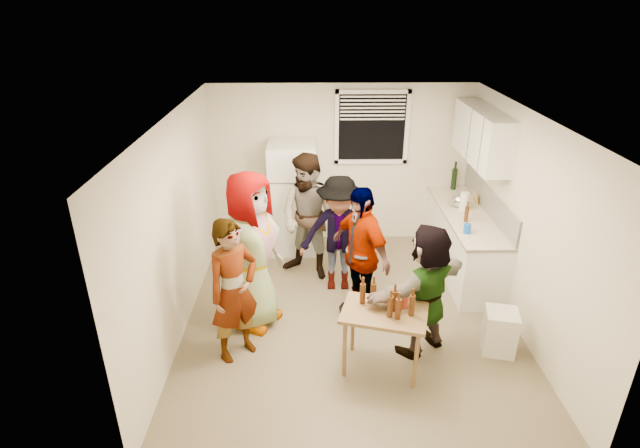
{
  "coord_description": "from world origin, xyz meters",
  "views": [
    {
      "loc": [
        -0.46,
        -5.19,
        3.67
      ],
      "look_at": [
        -0.36,
        0.27,
        1.15
      ],
      "focal_mm": 28.0,
      "sensor_mm": 36.0,
      "label": 1
    }
  ],
  "objects_px": {
    "red_cup": "(403,306)",
    "serving_table": "(381,367)",
    "wine_bottle": "(453,189)",
    "guest_back_left": "(310,274)",
    "blue_cup": "(467,233)",
    "beer_bottle_table": "(397,318)",
    "guest_black": "(358,312)",
    "guest_stripe": "(239,353)",
    "trash_bin": "(500,332)",
    "guest_grey": "(256,321)",
    "kettle": "(459,207)",
    "beer_bottle_counter": "(465,222)",
    "guest_back_right": "(338,286)",
    "guest_orange": "(420,347)",
    "refrigerator": "(293,198)"
  },
  "relations": [
    {
      "from": "guest_grey",
      "to": "blue_cup",
      "type": "bearing_deg",
      "value": -50.14
    },
    {
      "from": "trash_bin",
      "to": "guest_stripe",
      "type": "relative_size",
      "value": 0.31
    },
    {
      "from": "beer_bottle_counter",
      "to": "trash_bin",
      "type": "height_order",
      "value": "beer_bottle_counter"
    },
    {
      "from": "guest_stripe",
      "to": "guest_back_right",
      "type": "xyz_separation_m",
      "value": [
        1.19,
        1.39,
        0.0
      ]
    },
    {
      "from": "kettle",
      "to": "guest_back_left",
      "type": "xyz_separation_m",
      "value": [
        -2.15,
        -0.33,
        -0.9
      ]
    },
    {
      "from": "wine_bottle",
      "to": "blue_cup",
      "type": "relative_size",
      "value": 2.68
    },
    {
      "from": "kettle",
      "to": "trash_bin",
      "type": "height_order",
      "value": "kettle"
    },
    {
      "from": "blue_cup",
      "to": "refrigerator",
      "type": "bearing_deg",
      "value": 148.75
    },
    {
      "from": "beer_bottle_table",
      "to": "trash_bin",
      "type": "bearing_deg",
      "value": 17.74
    },
    {
      "from": "serving_table",
      "to": "blue_cup",
      "type": "bearing_deg",
      "value": 49.67
    },
    {
      "from": "guest_grey",
      "to": "guest_orange",
      "type": "bearing_deg",
      "value": -78.27
    },
    {
      "from": "blue_cup",
      "to": "guest_black",
      "type": "distance_m",
      "value": 1.72
    },
    {
      "from": "beer_bottle_counter",
      "to": "beer_bottle_table",
      "type": "xyz_separation_m",
      "value": [
        -1.21,
        -1.94,
        -0.17
      ]
    },
    {
      "from": "kettle",
      "to": "guest_orange",
      "type": "bearing_deg",
      "value": -126.74
    },
    {
      "from": "guest_grey",
      "to": "guest_back_left",
      "type": "relative_size",
      "value": 1.09
    },
    {
      "from": "guest_stripe",
      "to": "guest_back_left",
      "type": "distance_m",
      "value": 1.89
    },
    {
      "from": "guest_stripe",
      "to": "kettle",
      "type": "bearing_deg",
      "value": -7.09
    },
    {
      "from": "guest_black",
      "to": "guest_orange",
      "type": "bearing_deg",
      "value": 8.83
    },
    {
      "from": "kettle",
      "to": "guest_orange",
      "type": "xyz_separation_m",
      "value": [
        -0.88,
        -1.99,
        -0.9
      ]
    },
    {
      "from": "blue_cup",
      "to": "beer_bottle_table",
      "type": "relative_size",
      "value": 0.55
    },
    {
      "from": "refrigerator",
      "to": "guest_black",
      "type": "relative_size",
      "value": 1.0
    },
    {
      "from": "guest_stripe",
      "to": "guest_orange",
      "type": "xyz_separation_m",
      "value": [
        2.06,
        0.05,
        0.0
      ]
    },
    {
      "from": "refrigerator",
      "to": "kettle",
      "type": "height_order",
      "value": "refrigerator"
    },
    {
      "from": "kettle",
      "to": "guest_grey",
      "type": "bearing_deg",
      "value": -165.58
    },
    {
      "from": "trash_bin",
      "to": "serving_table",
      "type": "distance_m",
      "value": 1.4
    },
    {
      "from": "blue_cup",
      "to": "guest_stripe",
      "type": "xyz_separation_m",
      "value": [
        -2.81,
        -1.19,
        -0.9
      ]
    },
    {
      "from": "wine_bottle",
      "to": "guest_back_left",
      "type": "xyz_separation_m",
      "value": [
        -2.25,
        -1.05,
        -0.9
      ]
    },
    {
      "from": "serving_table",
      "to": "guest_black",
      "type": "xyz_separation_m",
      "value": [
        -0.16,
        1.03,
        0.0
      ]
    },
    {
      "from": "trash_bin",
      "to": "guest_back_left",
      "type": "bearing_deg",
      "value": 140.98
    },
    {
      "from": "guest_back_left",
      "to": "guest_orange",
      "type": "bearing_deg",
      "value": -23.43
    },
    {
      "from": "trash_bin",
      "to": "beer_bottle_table",
      "type": "distance_m",
      "value": 1.38
    },
    {
      "from": "guest_black",
      "to": "guest_back_left",
      "type": "bearing_deg",
      "value": 178.46
    },
    {
      "from": "serving_table",
      "to": "guest_stripe",
      "type": "relative_size",
      "value": 0.53
    },
    {
      "from": "red_cup",
      "to": "guest_grey",
      "type": "relative_size",
      "value": 0.07
    },
    {
      "from": "guest_back_left",
      "to": "guest_black",
      "type": "relative_size",
      "value": 1.05
    },
    {
      "from": "guest_stripe",
      "to": "trash_bin",
      "type": "bearing_deg",
      "value": -41.92
    },
    {
      "from": "kettle",
      "to": "guest_back_left",
      "type": "relative_size",
      "value": 0.15
    },
    {
      "from": "beer_bottle_counter",
      "to": "guest_back_left",
      "type": "relative_size",
      "value": 0.12
    },
    {
      "from": "beer_bottle_counter",
      "to": "guest_orange",
      "type": "xyz_separation_m",
      "value": [
        -0.83,
        -1.49,
        -0.9
      ]
    },
    {
      "from": "red_cup",
      "to": "guest_grey",
      "type": "xyz_separation_m",
      "value": [
        -1.64,
        0.78,
        -0.73
      ]
    },
    {
      "from": "refrigerator",
      "to": "blue_cup",
      "type": "bearing_deg",
      "value": -31.25
    },
    {
      "from": "blue_cup",
      "to": "red_cup",
      "type": "distance_m",
      "value": 1.72
    },
    {
      "from": "refrigerator",
      "to": "guest_grey",
      "type": "height_order",
      "value": "refrigerator"
    },
    {
      "from": "red_cup",
      "to": "serving_table",
      "type": "bearing_deg",
      "value": -156.55
    },
    {
      "from": "beer_bottle_counter",
      "to": "guest_back_right",
      "type": "distance_m",
      "value": 1.94
    },
    {
      "from": "blue_cup",
      "to": "guest_stripe",
      "type": "distance_m",
      "value": 3.18
    },
    {
      "from": "guest_grey",
      "to": "red_cup",
      "type": "bearing_deg",
      "value": -87.95
    },
    {
      "from": "kettle",
      "to": "red_cup",
      "type": "distance_m",
      "value": 2.53
    },
    {
      "from": "kettle",
      "to": "guest_back_left",
      "type": "bearing_deg",
      "value": 175.88
    },
    {
      "from": "blue_cup",
      "to": "serving_table",
      "type": "xyz_separation_m",
      "value": [
        -1.24,
        -1.46,
        -0.9
      ]
    }
  ]
}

